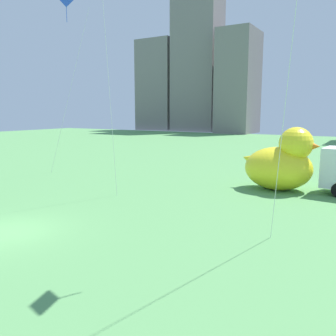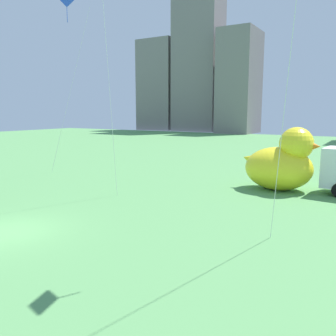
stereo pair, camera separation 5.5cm
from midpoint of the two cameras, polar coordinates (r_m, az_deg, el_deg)
name	(u,v)px [view 1 (the left image)]	position (r m, az deg, el deg)	size (l,w,h in m)	color
ground_plane	(7,232)	(16.41, -24.81, -9.49)	(140.00, 140.00, 0.00)	#589554
giant_inflatable_duck	(281,163)	(23.58, 17.84, 0.72)	(4.92, 3.16, 4.08)	yellow
city_skyline	(304,57)	(83.86, 21.26, 16.54)	(76.61, 15.43, 41.48)	gray
kite_blue	(66,9)	(29.58, -16.26, 23.63)	(2.97, 3.02, 13.91)	silver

